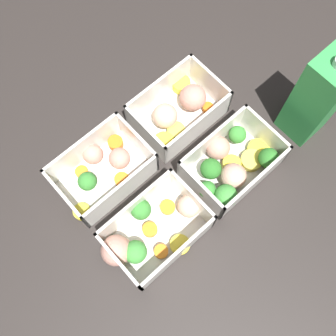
% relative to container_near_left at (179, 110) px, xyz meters
% --- Properties ---
extents(ground_plane, '(4.00, 4.00, 0.00)m').
position_rel_container_near_left_xyz_m(ground_plane, '(0.09, 0.07, -0.03)').
color(ground_plane, '#282321').
extents(container_near_left, '(0.16, 0.12, 0.07)m').
position_rel_container_near_left_xyz_m(container_near_left, '(0.00, 0.00, 0.00)').
color(container_near_left, silver).
rests_on(container_near_left, ground_plane).
extents(container_near_right, '(0.17, 0.11, 0.07)m').
position_rel_container_near_left_xyz_m(container_near_right, '(0.18, -0.00, -0.00)').
color(container_near_right, silver).
rests_on(container_near_right, ground_plane).
extents(container_far_left, '(0.16, 0.12, 0.07)m').
position_rel_container_near_left_xyz_m(container_far_left, '(0.01, 0.14, 0.00)').
color(container_far_left, silver).
rests_on(container_far_left, ground_plane).
extents(container_far_right, '(0.20, 0.12, 0.07)m').
position_rel_container_near_left_xyz_m(container_far_right, '(0.19, 0.13, 0.00)').
color(container_far_right, silver).
rests_on(container_far_right, ground_plane).
extents(juice_carton, '(0.07, 0.07, 0.20)m').
position_rel_container_near_left_xyz_m(juice_carton, '(-0.15, 0.16, 0.07)').
color(juice_carton, green).
rests_on(juice_carton, ground_plane).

